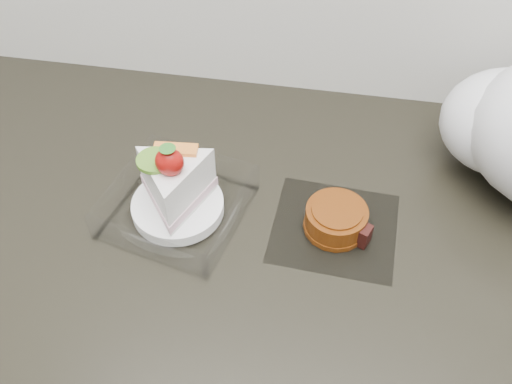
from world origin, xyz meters
TOP-DOWN VIEW (x-y plane):
  - counter at (0.00, 1.69)m, footprint 2.04×0.64m
  - cake_tray at (-0.19, 1.70)m, footprint 0.20×0.20m
  - mooncake_wrap at (0.02, 1.70)m, footprint 0.17×0.16m

SIDE VIEW (x-z plane):
  - counter at x=0.00m, z-range 0.00..0.90m
  - mooncake_wrap at x=0.02m, z-range 0.90..0.94m
  - cake_tray at x=-0.19m, z-range 0.87..1.00m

